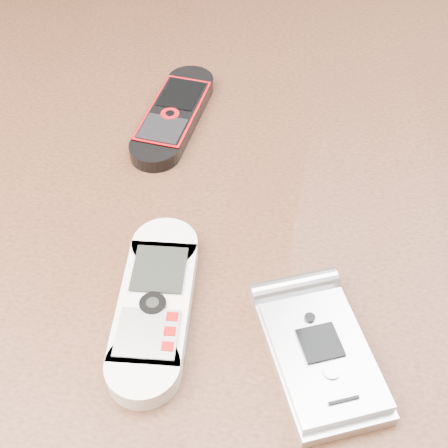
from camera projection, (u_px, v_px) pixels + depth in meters
The scene contains 4 objects.
table at pixel (218, 313), 0.54m from camera, with size 1.20×0.80×0.75m.
nokia_white at pixel (155, 304), 0.41m from camera, with size 0.05×0.14×0.02m, color silver.
nokia_black_red at pixel (174, 115), 0.54m from camera, with size 0.04×0.14×0.01m, color black.
motorola_razr at pixel (321, 353), 0.38m from camera, with size 0.06×0.11×0.02m, color silver.
Camera 1 is at (0.04, -0.30, 1.10)m, focal length 50.00 mm.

